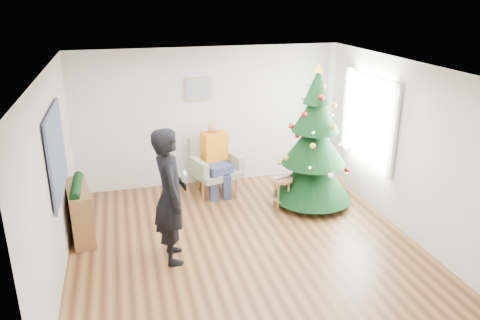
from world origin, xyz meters
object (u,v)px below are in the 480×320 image
object	(u,v)px
stool	(281,193)
standing_man	(170,196)
console	(80,212)
armchair	(215,172)
christmas_tree	(314,144)

from	to	relation	value
stool	standing_man	distance (m)	2.38
console	armchair	bearing A→B (deg)	17.23
stool	console	size ratio (longest dim) A/B	0.56
christmas_tree	armchair	distance (m)	1.94
console	christmas_tree	bearing A→B (deg)	-6.41
christmas_tree	standing_man	distance (m)	2.82
christmas_tree	console	bearing A→B (deg)	-177.43
standing_man	console	world-z (taller)	standing_man
stool	console	bearing A→B (deg)	-177.67
stool	standing_man	bearing A→B (deg)	-150.52
stool	console	distance (m)	3.27
armchair	standing_man	world-z (taller)	standing_man
christmas_tree	stool	size ratio (longest dim) A/B	4.42
stool	standing_man	size ratio (longest dim) A/B	0.29
christmas_tree	stool	bearing A→B (deg)	-176.07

